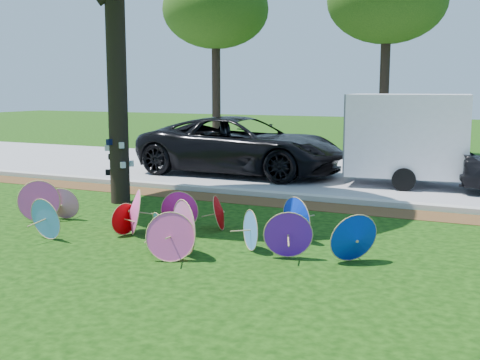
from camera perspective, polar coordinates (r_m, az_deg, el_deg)
The scene contains 7 objects.
ground at distance 10.01m, azimuth -7.52°, elevation -6.51°, with size 90.00×90.00×0.00m, color black.
mulch_strip at distance 13.91m, azimuth 2.51°, elevation -2.08°, with size 90.00×1.00×0.01m, color #472D16.
curb at distance 14.53m, azimuth 3.57°, elevation -1.40°, with size 90.00×0.30×0.12m, color #B7B5AD.
street at distance 18.42m, azimuth 8.32°, elevation 0.51°, with size 90.00×8.00×0.01m, color gray.
parasol_pile at distance 10.33m, azimuth -6.07°, elevation -3.79°, with size 7.18×2.69×0.90m.
black_van at distance 18.20m, azimuth 0.17°, elevation 3.26°, with size 2.89×6.27×1.74m, color black.
cargo_trailer at distance 16.69m, azimuth 15.65°, elevation 4.16°, with size 3.06×1.94×2.74m, color silver.
Camera 1 is at (5.24, -8.11, 2.63)m, focal length 45.00 mm.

